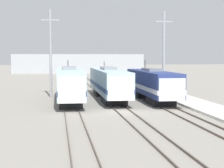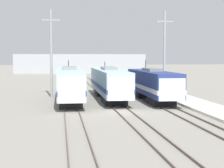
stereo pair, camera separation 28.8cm
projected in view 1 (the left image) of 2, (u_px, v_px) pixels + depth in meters
name	position (u px, v px, depth m)	size (l,w,h in m)	color
ground_plane	(123.00, 111.00, 38.09)	(400.00, 400.00, 0.00)	gray
rail_pair_far_left	(72.00, 112.00, 37.34)	(1.51, 120.00, 0.15)	#4C4238
rail_pair_center	(123.00, 111.00, 38.09)	(1.51, 120.00, 0.15)	#4C4238
rail_pair_far_right	(172.00, 109.00, 38.84)	(1.51, 120.00, 0.15)	#4C4238
locomotive_far_left	(69.00, 84.00, 44.95)	(3.00, 17.54, 5.05)	#232326
locomotive_center	(109.00, 83.00, 48.40)	(3.04, 19.89, 4.82)	#232326
locomotive_far_right	(153.00, 84.00, 46.70)	(3.11, 17.06, 5.09)	black
catenary_tower_left	(51.00, 52.00, 50.22)	(2.36, 0.34, 11.85)	gray
catenary_tower_right	(164.00, 52.00, 52.49)	(2.36, 0.34, 11.85)	gray
platform	(209.00, 108.00, 39.42)	(4.00, 120.00, 0.25)	beige
depot_building	(78.00, 63.00, 127.46)	(42.75, 13.76, 6.20)	#9EA3A8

